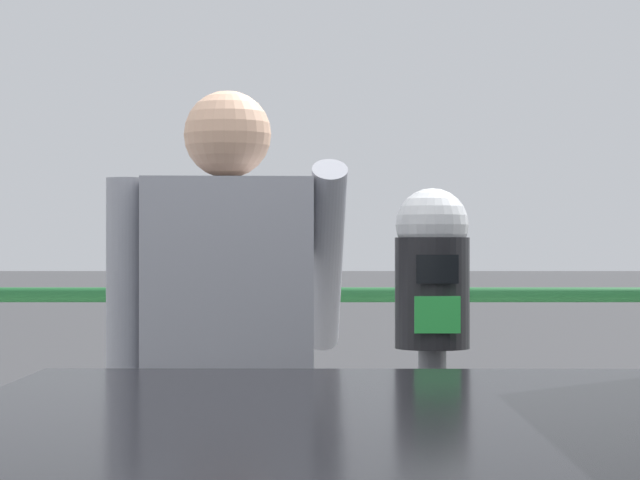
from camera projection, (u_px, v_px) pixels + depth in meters
parking_meter at (428, 331)px, 3.25m from camera, size 0.19×0.20×1.39m
pedestrian_at_meter at (223, 374)px, 3.24m from camera, size 0.60×0.51×1.63m
background_railing at (407, 363)px, 5.23m from camera, size 24.06×0.06×1.08m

